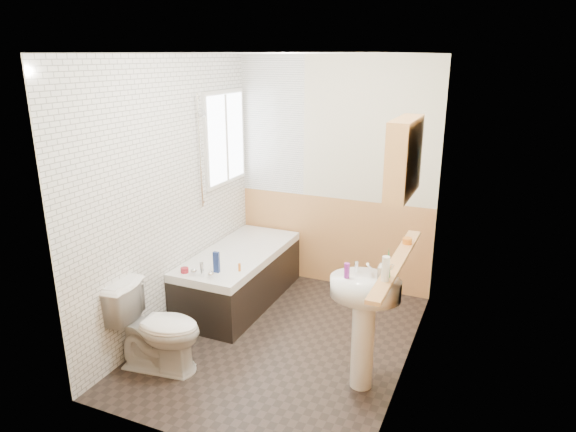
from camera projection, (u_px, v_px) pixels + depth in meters
The scene contains 26 objects.
floor at pixel (281, 341), 4.67m from camera, with size 2.80×2.80×0.00m, color black.
ceiling at pixel (280, 53), 3.92m from camera, with size 2.80×2.80×0.00m, color white.
wall_back at pixel (334, 175), 5.53m from camera, with size 2.20×0.02×2.50m, color beige.
wall_front at pixel (184, 272), 3.06m from camera, with size 2.20×0.02×2.50m, color beige.
wall_left at pixel (171, 196), 4.72m from camera, with size 0.02×2.80×2.50m, color beige.
wall_right at pixel (415, 226), 3.87m from camera, with size 0.02×2.80×2.50m, color beige.
wainscot_right at pixel (405, 315), 4.11m from camera, with size 0.01×2.80×1.00m, color tan.
wainscot_front at pixel (193, 378), 3.31m from camera, with size 2.20×0.01×1.00m, color tan.
wainscot_back at pixel (332, 241), 5.73m from camera, with size 2.20×0.01×1.00m, color tan.
tile_cladding_left at pixel (173, 196), 4.71m from camera, with size 0.01×2.80×2.50m, color white.
tile_return_back at pixel (272, 125), 5.63m from camera, with size 0.75×0.01×1.50m, color white.
window at pixel (226, 138), 5.41m from camera, with size 0.03×0.79×0.99m.
bathtub at pixel (240, 275), 5.35m from camera, with size 0.70×1.58×0.70m.
shower_riser at pixel (200, 141), 4.92m from camera, with size 0.10×0.07×1.10m.
toilet at pixel (157, 328), 4.17m from camera, with size 0.42×0.74×0.73m, color white.
sink at pixel (364, 311), 3.85m from camera, with size 0.53×0.43×1.03m.
pine_shelf at pixel (397, 262), 3.75m from camera, with size 0.10×1.43×0.03m, color tan.
medicine_cabinet at pixel (404, 157), 3.65m from camera, with size 0.16×0.62×0.56m.
foam_can at pixel (386, 269), 3.38m from camera, with size 0.05×0.05×0.17m, color silver.
green_bottle at pixel (388, 262), 3.44m from camera, with size 0.04×0.04×0.21m, color #388447.
black_jar at pixel (407, 241), 4.07m from camera, with size 0.07×0.07×0.05m, color orange.
soap_bottle at pixel (385, 278), 3.66m from camera, with size 0.10×0.22×0.10m, color silver.
clear_bottle at pixel (347, 271), 3.78m from camera, with size 0.04×0.04×0.11m, color purple.
blue_gel at pixel (216, 262), 4.74m from camera, with size 0.05×0.03×0.20m, color navy.
cream_jar at pixel (185, 270), 4.75m from camera, with size 0.07×0.07×0.05m, color maroon.
orange_bottle at pixel (239, 267), 4.78m from camera, with size 0.02×0.02×0.08m, color orange.
Camera 1 is at (1.69, -3.75, 2.49)m, focal length 32.00 mm.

